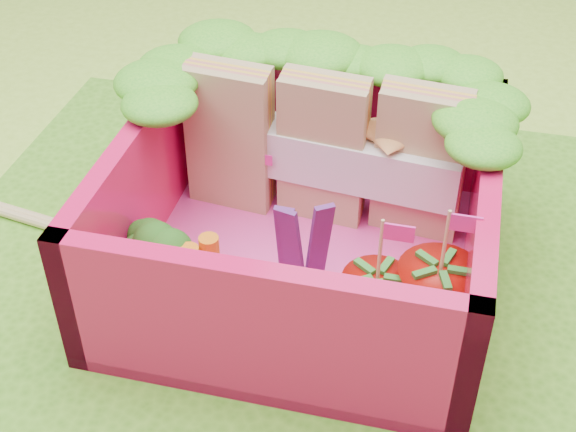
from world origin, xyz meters
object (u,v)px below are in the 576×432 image
(sandwich_stack, at_px, (324,150))
(broccoli, at_px, (158,247))
(bento_box, at_px, (304,213))
(strawberry_left, at_px, (375,303))
(strawberry_right, at_px, (436,300))
(chopsticks, at_px, (59,226))

(sandwich_stack, height_order, broccoli, sandwich_stack)
(bento_box, relative_size, sandwich_stack, 1.19)
(strawberry_left, height_order, strawberry_right, strawberry_right)
(broccoli, xyz_separation_m, strawberry_left, (0.77, -0.04, -0.05))
(broccoli, distance_m, strawberry_left, 0.77)
(strawberry_left, bearing_deg, bento_box, 136.87)
(broccoli, bearing_deg, bento_box, 28.39)
(bento_box, bearing_deg, strawberry_right, -26.45)
(sandwich_stack, xyz_separation_m, strawberry_left, (0.30, -0.61, -0.17))
(bento_box, bearing_deg, chopsticks, 179.92)
(broccoli, height_order, chopsticks, broccoli)
(strawberry_left, distance_m, strawberry_right, 0.20)
(broccoli, height_order, strawberry_right, strawberry_right)
(broccoli, bearing_deg, chopsticks, 155.07)
(bento_box, xyz_separation_m, chopsticks, (-1.00, 0.00, -0.26))
(sandwich_stack, height_order, strawberry_right, sandwich_stack)
(bento_box, relative_size, broccoli, 4.10)
(broccoli, height_order, strawberry_left, strawberry_left)
(strawberry_left, relative_size, strawberry_right, 0.92)
(bento_box, height_order, sandwich_stack, sandwich_stack)
(strawberry_right, bearing_deg, bento_box, 153.55)
(sandwich_stack, distance_m, broccoli, 0.75)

